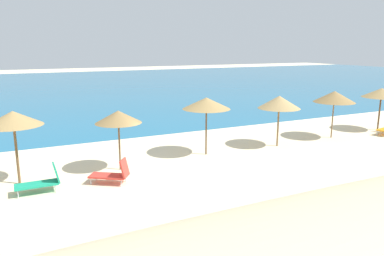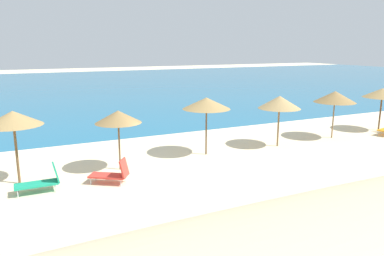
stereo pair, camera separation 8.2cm
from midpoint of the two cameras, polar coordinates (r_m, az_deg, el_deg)
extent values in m
plane|color=beige|center=(15.33, -2.75, -7.57)|extent=(160.00, 160.00, 0.00)
cube|color=#1E6B93|center=(51.02, -19.44, 5.86)|extent=(160.00, 59.99, 0.01)
cylinder|color=brown|center=(15.78, -25.41, -3.51)|extent=(0.10, 0.10, 2.47)
cone|color=#9E7F4C|center=(15.49, -25.88, 1.35)|extent=(2.16, 2.16, 0.56)
cylinder|color=brown|center=(16.25, -11.20, -2.55)|extent=(0.08, 0.08, 2.21)
cone|color=olive|center=(15.98, -11.38, 1.69)|extent=(1.97, 1.97, 0.54)
cylinder|color=brown|center=(18.17, 2.05, -0.37)|extent=(0.08, 0.08, 2.43)
cone|color=#9E7F4C|center=(17.92, 2.09, 3.82)|extent=(2.33, 2.33, 0.56)
cylinder|color=brown|center=(20.25, 12.93, 0.31)|extent=(0.09, 0.09, 2.19)
cone|color=tan|center=(20.03, 13.10, 3.89)|extent=(2.23, 2.23, 0.66)
cylinder|color=brown|center=(23.02, 20.64, 1.33)|extent=(0.07, 0.07, 2.24)
cone|color=olive|center=(22.82, 20.89, 4.51)|extent=(2.35, 2.35, 0.64)
cylinder|color=brown|center=(26.32, 26.70, 2.12)|extent=(0.10, 0.10, 2.25)
cone|color=#9E7F4C|center=(26.15, 26.97, 4.84)|extent=(2.34, 2.34, 0.57)
cube|color=#199972|center=(14.81, -22.88, -7.98)|extent=(1.49, 0.62, 0.07)
cube|color=#199972|center=(14.73, -20.25, -6.43)|extent=(0.20, 0.62, 0.69)
cylinder|color=silver|center=(15.11, -25.29, -8.52)|extent=(0.04, 0.04, 0.29)
cylinder|color=silver|center=(14.62, -25.25, -9.22)|extent=(0.04, 0.04, 0.29)
cylinder|color=silver|center=(15.14, -20.47, -8.05)|extent=(0.04, 0.04, 0.29)
cylinder|color=silver|center=(14.65, -20.27, -8.73)|extent=(0.04, 0.04, 0.29)
cube|color=red|center=(14.94, -12.87, -7.18)|extent=(1.53, 1.31, 0.07)
cube|color=red|center=(14.61, -10.45, -6.06)|extent=(0.53, 0.63, 0.71)
cylinder|color=silver|center=(15.45, -14.61, -7.28)|extent=(0.04, 0.04, 0.27)
cylinder|color=silver|center=(15.00, -15.39, -7.93)|extent=(0.04, 0.04, 0.27)
cylinder|color=silver|center=(15.03, -10.29, -7.63)|extent=(0.04, 0.04, 0.27)
cylinder|color=silver|center=(14.57, -10.95, -8.32)|extent=(0.04, 0.04, 0.27)
cylinder|color=silver|center=(24.90, 26.43, -0.68)|extent=(0.04, 0.04, 0.30)
camera|label=1|loc=(0.04, -90.13, -0.03)|focal=34.81mm
camera|label=2|loc=(0.04, 89.87, 0.03)|focal=34.81mm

